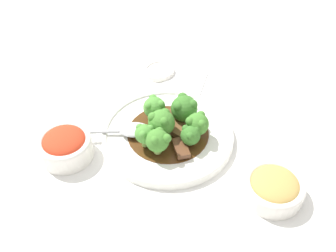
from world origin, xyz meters
TOP-DOWN VIEW (x-y plane):
  - ground_plane at (0.00, 0.00)m, footprint 4.00×4.00m
  - main_plate at (0.00, 0.00)m, footprint 0.26×0.26m
  - beef_strip_0 at (-0.01, 0.03)m, footprint 0.04×0.05m
  - beef_strip_1 at (0.02, 0.01)m, footprint 0.08×0.06m
  - beef_strip_2 at (0.04, -0.04)m, footprint 0.05×0.05m
  - broccoli_floret_0 at (0.00, -0.06)m, footprint 0.04×0.04m
  - broccoli_floret_1 at (0.05, -0.02)m, footprint 0.04×0.04m
  - broccoli_floret_2 at (-0.01, -0.01)m, footprint 0.05×0.05m
  - broccoli_floret_3 at (-0.04, 0.03)m, footprint 0.04×0.04m
  - broccoli_floret_4 at (-0.03, -0.05)m, footprint 0.04×0.04m
  - broccoli_floret_5 at (0.06, 0.01)m, footprint 0.04×0.04m
  - broccoli_floret_6 at (0.02, 0.04)m, footprint 0.05×0.05m
  - serving_spoon at (-0.08, -0.03)m, footprint 0.19×0.09m
  - side_bowl_kimchi at (-0.17, -0.11)m, footprint 0.10×0.10m
  - side_bowl_appetizer at (0.22, -0.07)m, footprint 0.11×0.11m
  - sauce_dish at (-0.09, 0.20)m, footprint 0.07×0.07m
  - paper_napkin at (-0.03, 0.19)m, footprint 0.10×0.09m

SIDE VIEW (x-z plane):
  - ground_plane at x=0.00m, z-range 0.00..0.00m
  - paper_napkin at x=-0.03m, z-range 0.00..0.01m
  - sauce_dish at x=-0.09m, z-range 0.00..0.01m
  - main_plate at x=0.00m, z-range 0.00..0.02m
  - side_bowl_appetizer at x=0.22m, z-range 0.00..0.04m
  - beef_strip_2 at x=0.04m, z-range 0.02..0.03m
  - beef_strip_1 at x=0.02m, z-range 0.02..0.03m
  - serving_spoon at x=-0.08m, z-range 0.02..0.03m
  - beef_strip_0 at x=-0.01m, z-range 0.02..0.03m
  - side_bowl_kimchi at x=-0.17m, z-range 0.00..0.06m
  - broccoli_floret_1 at x=0.05m, z-range 0.02..0.06m
  - broccoli_floret_3 at x=-0.04m, z-range 0.02..0.07m
  - broccoli_floret_5 at x=0.06m, z-range 0.02..0.08m
  - broccoli_floret_4 at x=-0.03m, z-range 0.03..0.07m
  - broccoli_floret_0 at x=0.00m, z-range 0.02..0.08m
  - broccoli_floret_6 at x=0.02m, z-range 0.02..0.08m
  - broccoli_floret_2 at x=-0.01m, z-range 0.02..0.08m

